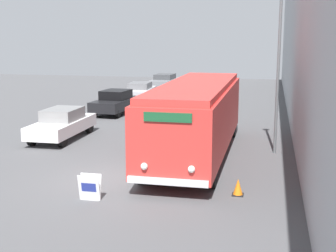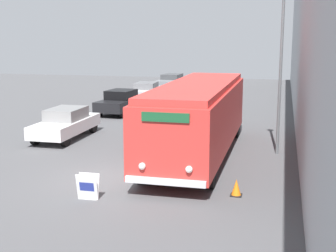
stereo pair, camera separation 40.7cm
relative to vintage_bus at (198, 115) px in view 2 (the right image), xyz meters
The scene contains 10 objects.
ground_plane 4.82m from the vintage_bus, 120.62° to the right, with size 80.00×80.00×0.00m, color #4C4C4F.
building_wall_right 7.92m from the vintage_bus, 55.68° to the left, with size 0.30×60.00×8.98m.
vintage_bus is the anchor object (origin of this frame).
sign_board 6.56m from the vintage_bus, 111.02° to the right, with size 0.67×0.30×0.79m.
streetlamp 4.61m from the vintage_bus, 19.45° to the left, with size 0.36×0.36×7.64m.
parked_car_near 7.14m from the vintage_bus, 165.27° to the left, with size 1.79×4.64×1.47m.
parked_car_mid 11.58m from the vintage_bus, 125.64° to the left, with size 2.20×4.33×1.51m.
parked_car_far 16.85m from the vintage_bus, 113.94° to the left, with size 1.99×4.67×1.42m.
parked_car_distant 23.84m from the vintage_bus, 106.13° to the left, with size 2.09×4.87×1.47m.
traffic_cone 5.25m from the vintage_bus, 65.85° to the right, with size 0.36×0.36×0.53m.
Camera 2 is at (5.65, -14.76, 4.91)m, focal length 50.00 mm.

